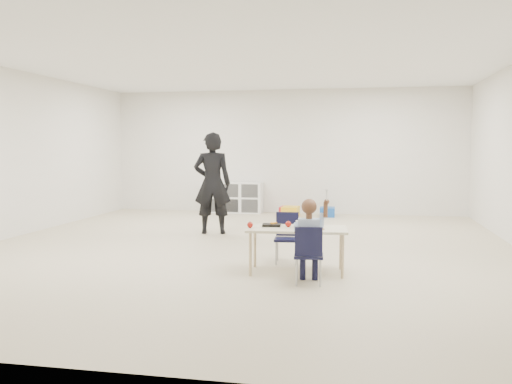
% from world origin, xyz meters
% --- Properties ---
extents(room, '(9.00, 9.02, 2.80)m').
position_xyz_m(room, '(0.00, 0.00, 1.40)').
color(room, beige).
rests_on(room, ground).
extents(table, '(1.23, 0.69, 0.54)m').
position_xyz_m(table, '(0.96, -1.38, 0.28)').
color(table, beige).
rests_on(table, ground).
extents(chair_near, '(0.34, 0.32, 0.65)m').
position_xyz_m(chair_near, '(1.15, -1.89, 0.33)').
color(chair_near, black).
rests_on(chair_near, ground).
extents(chair_far, '(0.34, 0.32, 0.65)m').
position_xyz_m(chair_far, '(0.77, -0.88, 0.33)').
color(chair_far, black).
rests_on(chair_far, ground).
extents(child, '(0.47, 0.47, 1.03)m').
position_xyz_m(child, '(1.15, -1.89, 0.51)').
color(child, '#BCDBFF').
rests_on(child, chair_near).
extents(lunch_tray_near, '(0.23, 0.18, 0.03)m').
position_xyz_m(lunch_tray_near, '(1.03, -1.32, 0.56)').
color(lunch_tray_near, black).
rests_on(lunch_tray_near, table).
extents(lunch_tray_far, '(0.23, 0.18, 0.03)m').
position_xyz_m(lunch_tray_far, '(0.64, -1.32, 0.56)').
color(lunch_tray_far, black).
rests_on(lunch_tray_far, table).
extents(milk_carton, '(0.08, 0.08, 0.10)m').
position_xyz_m(milk_carton, '(0.99, -1.51, 0.59)').
color(milk_carton, white).
rests_on(milk_carton, table).
extents(bread_roll, '(0.09, 0.09, 0.07)m').
position_xyz_m(bread_roll, '(1.23, -1.44, 0.58)').
color(bread_roll, '#B08948').
rests_on(bread_roll, table).
extents(apple_near, '(0.07, 0.07, 0.07)m').
position_xyz_m(apple_near, '(0.85, -1.34, 0.58)').
color(apple_near, '#9F170E').
rests_on(apple_near, table).
extents(apple_far, '(0.07, 0.07, 0.07)m').
position_xyz_m(apple_far, '(0.41, -1.49, 0.58)').
color(apple_far, '#9F170E').
rests_on(apple_far, table).
extents(cubby_shelf, '(1.40, 0.40, 0.70)m').
position_xyz_m(cubby_shelf, '(-1.20, 4.28, 0.35)').
color(cubby_shelf, white).
rests_on(cubby_shelf, ground).
extents(adult, '(0.71, 0.54, 1.76)m').
position_xyz_m(adult, '(-0.83, 1.28, 0.88)').
color(adult, black).
rests_on(adult, ground).
extents(bin_red, '(0.33, 0.42, 0.20)m').
position_xyz_m(bin_red, '(0.12, 3.98, 0.10)').
color(bin_red, red).
rests_on(bin_red, ground).
extents(bin_yellow, '(0.36, 0.46, 0.22)m').
position_xyz_m(bin_yellow, '(0.21, 3.82, 0.11)').
color(bin_yellow, yellow).
rests_on(bin_yellow, ground).
extents(bin_blue, '(0.33, 0.42, 0.20)m').
position_xyz_m(bin_blue, '(1.00, 3.98, 0.10)').
color(bin_blue, '#164CA5').
rests_on(bin_blue, ground).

